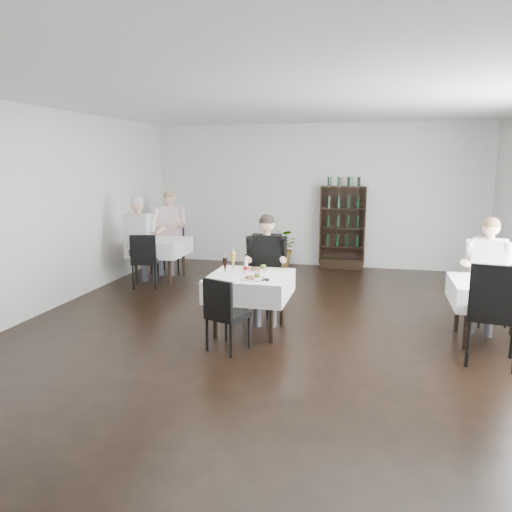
{
  "coord_description": "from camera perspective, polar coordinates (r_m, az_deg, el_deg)",
  "views": [
    {
      "loc": [
        1.25,
        -6.13,
        2.22
      ],
      "look_at": [
        -0.27,
        0.2,
        0.98
      ],
      "focal_mm": 35.0,
      "sensor_mm": 36.0,
      "label": 1
    }
  ],
  "objects": [
    {
      "name": "room_shell",
      "position": [
        6.3,
        1.96,
        4.21
      ],
      "size": [
        9.0,
        9.0,
        9.0
      ],
      "color": "black",
      "rests_on": "ground"
    },
    {
      "name": "coke_bottle",
      "position": [
        6.5,
        -1.16,
        -1.25
      ],
      "size": [
        0.06,
        0.06,
        0.24
      ],
      "color": "silver",
      "rests_on": "main_table"
    },
    {
      "name": "left_table",
      "position": [
        9.63,
        -10.95,
        1.01
      ],
      "size": [
        0.98,
        0.98,
        0.77
      ],
      "color": "black",
      "rests_on": "ground"
    },
    {
      "name": "napkin_cutlery",
      "position": [
        6.19,
        0.76,
        -2.71
      ],
      "size": [
        0.19,
        0.18,
        0.02
      ],
      "color": "black",
      "rests_on": "main_table"
    },
    {
      "name": "diner_main",
      "position": [
        6.94,
        1.2,
        -0.41
      ],
      "size": [
        0.6,
        0.62,
        1.5
      ],
      "color": "#3E3D45",
      "rests_on": "ground"
    },
    {
      "name": "plate_near",
      "position": [
        6.22,
        -0.36,
        -2.53
      ],
      "size": [
        0.26,
        0.26,
        0.08
      ],
      "color": "white",
      "rests_on": "main_table"
    },
    {
      "name": "right_chair_far",
      "position": [
        7.62,
        24.87,
        -3.22
      ],
      "size": [
        0.48,
        0.49,
        0.89
      ],
      "color": "black",
      "rests_on": "ground"
    },
    {
      "name": "pepper_mill",
      "position": [
        6.75,
        26.11,
        -2.31
      ],
      "size": [
        0.05,
        0.05,
        0.1
      ],
      "primitive_type": "cylinder",
      "rotation": [
        0.0,
        0.0,
        -0.2
      ],
      "color": "black",
      "rests_on": "right_table"
    },
    {
      "name": "main_table",
      "position": [
        6.52,
        -0.68,
        -3.41
      ],
      "size": [
        1.03,
        1.03,
        0.77
      ],
      "color": "black",
      "rests_on": "ground"
    },
    {
      "name": "left_chair_near",
      "position": [
        9.0,
        -12.64,
        -0.15
      ],
      "size": [
        0.56,
        0.56,
        0.97
      ],
      "color": "black",
      "rests_on": "ground"
    },
    {
      "name": "plate_far",
      "position": [
        6.69,
        0.29,
        -1.57
      ],
      "size": [
        0.3,
        0.3,
        0.09
      ],
      "color": "white",
      "rests_on": "main_table"
    },
    {
      "name": "right_chair_near",
      "position": [
        5.99,
        25.55,
        -5.37
      ],
      "size": [
        0.61,
        0.62,
        1.16
      ],
      "color": "black",
      "rests_on": "ground"
    },
    {
      "name": "pilsner_dark",
      "position": [
        6.47,
        -3.56,
        -1.16
      ],
      "size": [
        0.06,
        0.06,
        0.28
      ],
      "color": "black",
      "rests_on": "main_table"
    },
    {
      "name": "diner_right_far",
      "position": [
        7.24,
        24.92,
        -0.96
      ],
      "size": [
        0.64,
        0.68,
        1.5
      ],
      "color": "#3E3D45",
      "rests_on": "ground"
    },
    {
      "name": "wine_shelf",
      "position": [
        10.56,
        9.85,
        3.14
      ],
      "size": [
        0.9,
        0.28,
        1.75
      ],
      "color": "black",
      "rests_on": "ground"
    },
    {
      "name": "main_chair_far",
      "position": [
        7.29,
        0.15,
        -2.89
      ],
      "size": [
        0.44,
        0.44,
        0.87
      ],
      "color": "black",
      "rests_on": "ground"
    },
    {
      "name": "right_table",
      "position": [
        6.78,
        25.47,
        -3.93
      ],
      "size": [
        0.98,
        0.98,
        0.77
      ],
      "color": "black",
      "rests_on": "ground"
    },
    {
      "name": "left_chair_far",
      "position": [
        10.22,
        -9.61,
        1.38
      ],
      "size": [
        0.52,
        0.52,
        1.02
      ],
      "color": "black",
      "rests_on": "ground"
    },
    {
      "name": "pilsner_lager",
      "position": [
        6.61,
        -2.62,
        -0.67
      ],
      "size": [
        0.08,
        0.08,
        0.34
      ],
      "color": "gold",
      "rests_on": "main_table"
    },
    {
      "name": "diner_left_near",
      "position": [
        9.15,
        -13.04,
        2.49
      ],
      "size": [
        0.61,
        0.61,
        1.63
      ],
      "color": "#3E3D45",
      "rests_on": "ground"
    },
    {
      "name": "main_chair_near",
      "position": [
        5.86,
        -3.68,
        -6.2
      ],
      "size": [
        0.53,
        0.53,
        0.9
      ],
      "color": "black",
      "rests_on": "ground"
    },
    {
      "name": "diner_left_far",
      "position": [
        10.16,
        -9.88,
        3.5
      ],
      "size": [
        0.65,
        0.67,
        1.66
      ],
      "color": "#3E3D45",
      "rests_on": "ground"
    },
    {
      "name": "potted_tree",
      "position": [
        10.62,
        3.03,
        0.98
      ],
      "size": [
        0.9,
        0.83,
        0.83
      ],
      "primitive_type": "imported",
      "rotation": [
        0.0,
        0.0,
        -0.28
      ],
      "color": "#23501B",
      "rests_on": "ground"
    }
  ]
}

